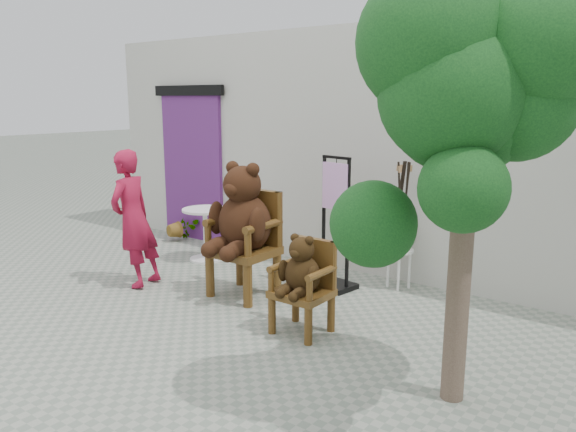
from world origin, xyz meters
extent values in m
plane|color=gray|center=(0.00, 0.00, 0.00)|extent=(60.00, 60.00, 0.00)
cube|color=beige|center=(0.00, 3.10, 1.50)|extent=(9.00, 1.00, 3.00)
cube|color=#582268|center=(-3.00, 2.58, 1.10)|extent=(1.20, 0.08, 2.20)
cube|color=black|center=(-3.00, 2.54, 2.25)|extent=(1.40, 0.06, 0.15)
cylinder|color=#442A0E|center=(-0.94, 0.84, 0.23)|extent=(0.10, 0.10, 0.46)
cylinder|color=#442A0E|center=(-0.94, 1.33, 0.23)|extent=(0.10, 0.10, 0.46)
cylinder|color=#442A0E|center=(-0.39, 0.84, 0.23)|extent=(0.10, 0.10, 0.46)
cylinder|color=#442A0E|center=(-0.39, 1.33, 0.23)|extent=(0.10, 0.10, 0.46)
cube|color=#442A0E|center=(-0.66, 1.09, 0.50)|extent=(0.66, 0.60, 0.09)
cube|color=#442A0E|center=(-0.66, 1.34, 0.85)|extent=(0.62, 0.09, 0.60)
cylinder|color=#442A0E|center=(-0.95, 1.34, 0.85)|extent=(0.09, 0.09, 0.60)
cylinder|color=#442A0E|center=(-0.95, 0.84, 0.68)|extent=(0.08, 0.08, 0.27)
cylinder|color=#442A0E|center=(-0.95, 1.09, 0.82)|extent=(0.09, 0.57, 0.09)
cylinder|color=#442A0E|center=(-0.38, 1.34, 0.85)|extent=(0.09, 0.09, 0.60)
cylinder|color=#442A0E|center=(-0.38, 0.84, 0.68)|extent=(0.08, 0.08, 0.27)
cylinder|color=#442A0E|center=(-0.38, 1.09, 0.82)|extent=(0.09, 0.57, 0.09)
ellipsoid|color=black|center=(-0.66, 1.12, 0.81)|extent=(0.61, 0.52, 0.64)
sphere|color=black|center=(-0.66, 1.09, 1.23)|extent=(0.41, 0.41, 0.41)
ellipsoid|color=black|center=(-0.66, 0.92, 1.20)|extent=(0.18, 0.15, 0.15)
sphere|color=black|center=(-0.81, 1.10, 1.41)|extent=(0.14, 0.14, 0.14)
sphere|color=black|center=(-0.52, 1.10, 1.41)|extent=(0.14, 0.14, 0.14)
ellipsoid|color=black|center=(-0.95, 0.98, 0.86)|extent=(0.14, 0.20, 0.37)
ellipsoid|color=black|center=(-0.80, 0.84, 0.60)|extent=(0.18, 0.36, 0.18)
sphere|color=black|center=(-0.80, 0.70, 0.58)|extent=(0.17, 0.17, 0.17)
ellipsoid|color=black|center=(-0.37, 0.98, 0.86)|extent=(0.14, 0.20, 0.37)
ellipsoid|color=black|center=(-0.53, 0.84, 0.60)|extent=(0.18, 0.36, 0.18)
sphere|color=black|center=(-0.53, 0.70, 0.58)|extent=(0.17, 0.17, 0.17)
cylinder|color=#442A0E|center=(0.23, 0.47, 0.17)|extent=(0.07, 0.07, 0.34)
cylinder|color=#442A0E|center=(0.23, 0.84, 0.17)|extent=(0.07, 0.07, 0.34)
cylinder|color=#442A0E|center=(0.64, 0.47, 0.17)|extent=(0.07, 0.07, 0.34)
cylinder|color=#442A0E|center=(0.64, 0.84, 0.17)|extent=(0.07, 0.07, 0.34)
cube|color=#442A0E|center=(0.44, 0.65, 0.38)|extent=(0.49, 0.45, 0.07)
cube|color=#442A0E|center=(0.44, 0.84, 0.64)|extent=(0.47, 0.07, 0.45)
cylinder|color=#442A0E|center=(0.22, 0.84, 0.64)|extent=(0.07, 0.07, 0.45)
cylinder|color=#442A0E|center=(0.22, 0.47, 0.51)|extent=(0.06, 0.06, 0.21)
cylinder|color=#442A0E|center=(0.22, 0.65, 0.62)|extent=(0.07, 0.43, 0.07)
cylinder|color=#442A0E|center=(0.65, 0.84, 0.64)|extent=(0.07, 0.07, 0.45)
cylinder|color=#442A0E|center=(0.65, 0.47, 0.51)|extent=(0.06, 0.06, 0.21)
cylinder|color=#442A0E|center=(0.65, 0.65, 0.62)|extent=(0.07, 0.43, 0.07)
ellipsoid|color=black|center=(0.44, 0.66, 0.56)|extent=(0.35, 0.29, 0.36)
sphere|color=black|center=(0.44, 0.64, 0.80)|extent=(0.23, 0.23, 0.23)
ellipsoid|color=black|center=(0.44, 0.55, 0.78)|extent=(0.10, 0.08, 0.08)
sphere|color=black|center=(0.36, 0.65, 0.90)|extent=(0.08, 0.08, 0.08)
sphere|color=black|center=(0.52, 0.65, 0.90)|extent=(0.08, 0.08, 0.08)
ellipsoid|color=black|center=(0.27, 0.59, 0.58)|extent=(0.08, 0.12, 0.21)
ellipsoid|color=black|center=(0.36, 0.50, 0.44)|extent=(0.10, 0.20, 0.10)
sphere|color=black|center=(0.36, 0.42, 0.43)|extent=(0.10, 0.10, 0.10)
ellipsoid|color=black|center=(0.60, 0.59, 0.58)|extent=(0.08, 0.12, 0.21)
ellipsoid|color=black|center=(0.51, 0.50, 0.44)|extent=(0.10, 0.20, 0.10)
sphere|color=black|center=(0.51, 0.42, 0.43)|extent=(0.10, 0.10, 0.10)
imported|color=maroon|center=(-1.91, 0.61, 0.78)|extent=(0.49, 0.64, 1.57)
cylinder|color=white|center=(-1.98, 1.81, 0.69)|extent=(0.60, 0.60, 0.03)
cylinder|color=white|center=(-1.98, 1.81, 0.35)|extent=(0.06, 0.06, 0.68)
cylinder|color=white|center=(-1.98, 1.81, 0.01)|extent=(0.44, 0.44, 0.03)
cube|color=black|center=(-0.17, 1.93, 0.75)|extent=(0.03, 0.03, 1.50)
cube|color=black|center=(0.18, 1.87, 0.75)|extent=(0.03, 0.03, 1.50)
cube|color=black|center=(0.01, 1.90, 1.50)|extent=(0.40, 0.09, 0.03)
cube|color=black|center=(0.01, 1.90, 0.03)|extent=(0.50, 0.42, 0.06)
cube|color=#DD9AE0|center=(0.00, 1.89, 1.18)|extent=(0.36, 0.10, 0.52)
cylinder|color=black|center=(0.01, 1.90, 1.47)|extent=(0.01, 0.01, 0.08)
cylinder|color=white|center=(0.59, 2.35, 0.44)|extent=(0.32, 0.32, 0.03)
cylinder|color=white|center=(0.67, 2.43, 0.22)|extent=(0.03, 0.03, 0.44)
cylinder|color=white|center=(0.50, 2.43, 0.22)|extent=(0.03, 0.03, 0.44)
cylinder|color=white|center=(0.50, 2.27, 0.22)|extent=(0.03, 0.03, 0.44)
cylinder|color=white|center=(0.67, 2.27, 0.22)|extent=(0.03, 0.03, 0.44)
cylinder|color=black|center=(0.56, 2.39, 1.05)|extent=(0.09, 0.07, 0.80)
cylinder|color=#9E7348|center=(0.54, 2.41, 1.38)|extent=(0.04, 0.04, 0.07)
cylinder|color=black|center=(0.54, 2.37, 1.05)|extent=(0.07, 0.11, 0.80)
cylinder|color=#9E7348|center=(0.51, 2.39, 1.38)|extent=(0.04, 0.04, 0.08)
cylinder|color=black|center=(0.62, 2.39, 1.05)|extent=(0.12, 0.10, 0.80)
cylinder|color=#9E7348|center=(0.64, 2.42, 1.38)|extent=(0.04, 0.04, 0.08)
cylinder|color=black|center=(0.59, 2.30, 1.05)|extent=(0.09, 0.02, 0.80)
cylinder|color=#9E7348|center=(0.59, 2.28, 1.38)|extent=(0.04, 0.04, 0.07)
cylinder|color=black|center=(0.62, 2.38, 1.05)|extent=(0.07, 0.07, 0.80)
cylinder|color=#9E7348|center=(0.64, 2.40, 1.38)|extent=(0.04, 0.04, 0.07)
cylinder|color=black|center=(0.55, 2.38, 1.05)|extent=(0.08, 0.11, 0.80)
cylinder|color=#9E7348|center=(0.51, 2.40, 1.38)|extent=(0.04, 0.04, 0.08)
cylinder|color=#4C3A2D|center=(1.99, 0.36, 1.43)|extent=(0.16, 0.16, 2.87)
sphere|color=#0E3314|center=(2.32, 0.21, 2.13)|extent=(0.75, 0.75, 0.75)
sphere|color=#0E3314|center=(1.90, -0.10, 2.46)|extent=(0.89, 0.89, 0.89)
sphere|color=#0E3314|center=(2.43, 0.12, 2.43)|extent=(0.77, 0.77, 0.77)
sphere|color=#0E3314|center=(2.03, 0.13, 2.15)|extent=(0.99, 0.99, 0.99)
sphere|color=#0E3314|center=(2.01, 0.08, 2.19)|extent=(0.96, 0.96, 0.96)
sphere|color=#0E3314|center=(2.03, -0.07, 2.17)|extent=(0.88, 0.88, 0.88)
sphere|color=#0E3314|center=(1.58, -0.15, 1.33)|extent=(0.57, 0.57, 0.57)
sphere|color=#0E3314|center=(2.20, -0.25, 1.64)|extent=(0.51, 0.51, 0.51)
imported|color=#0E3314|center=(-3.04, 2.35, 0.21)|extent=(0.46, 0.42, 0.43)
camera|label=1|loc=(3.29, -3.33, 2.13)|focal=35.00mm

